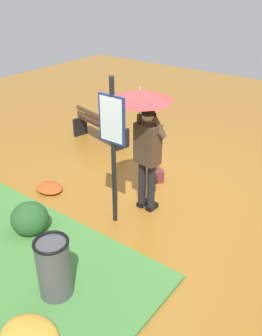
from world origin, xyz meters
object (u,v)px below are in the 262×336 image
object	(u,v)px
person_with_umbrella	(143,120)
trash_bin	(54,269)
info_sign_post	(113,137)
park_bench	(99,126)
handbag	(156,176)

from	to	relation	value
person_with_umbrella	trash_bin	xyz separation A→B (m)	(-0.27, 2.16, -1.13)
info_sign_post	trash_bin	bearing A→B (deg)	103.82
person_with_umbrella	trash_bin	distance (m)	2.46
park_bench	person_with_umbrella	bearing A→B (deg)	145.83
handbag	park_bench	bearing A→B (deg)	-20.08
park_bench	trash_bin	distance (m)	4.53
info_sign_post	trash_bin	xyz separation A→B (m)	(-0.39, 1.60, -1.03)
person_with_umbrella	handbag	size ratio (longest dim) A/B	5.53
park_bench	handbag	bearing A→B (deg)	159.92
trash_bin	park_bench	bearing A→B (deg)	-55.40
handbag	park_bench	size ratio (longest dim) A/B	0.26
info_sign_post	trash_bin	size ratio (longest dim) A/B	2.76
person_with_umbrella	trash_bin	world-z (taller)	person_with_umbrella
trash_bin	person_with_umbrella	bearing A→B (deg)	-83.00
person_with_umbrella	trash_bin	bearing A→B (deg)	97.00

